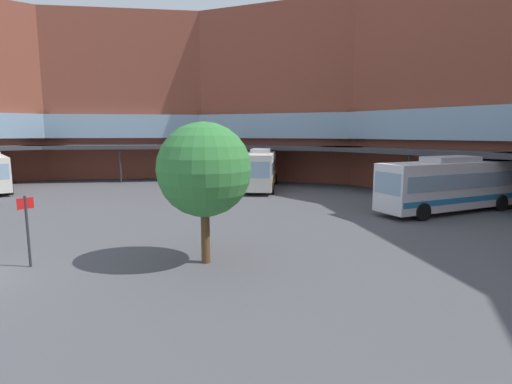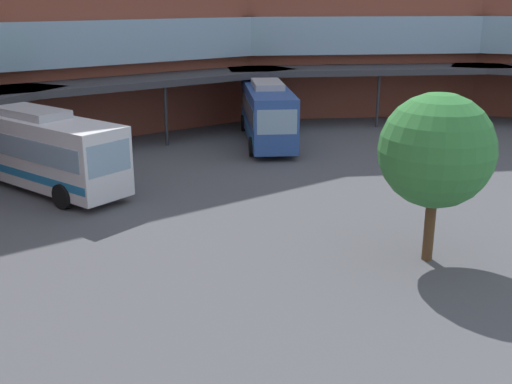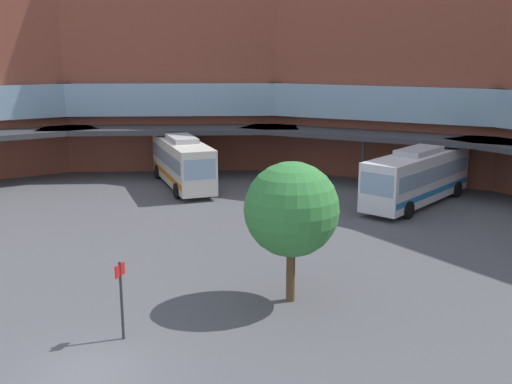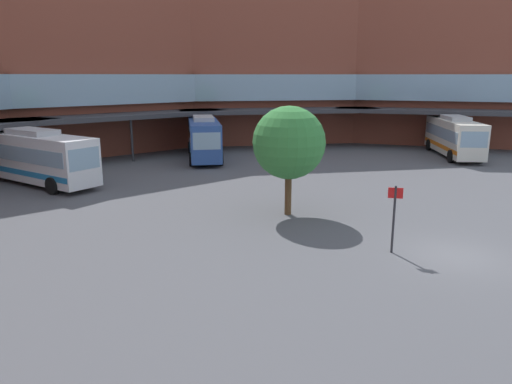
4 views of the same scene
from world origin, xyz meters
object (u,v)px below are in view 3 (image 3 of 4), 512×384
Objects in this scene: stop_sign_post at (121,293)px; bus_4 at (182,161)px; bus_2 at (417,176)px; plaza_tree at (292,210)px.

bus_4 is at bearing 118.29° from stop_sign_post.
stop_sign_post is at bearing -18.00° from bus_4.
plaza_tree is at bearing 10.20° from bus_2.
bus_2 is 18.48m from plaza_tree.
bus_2 is 3.85× the size of stop_sign_post.
plaza_tree is 7.31m from stop_sign_post.
plaza_tree is (15.59, -15.83, 1.92)m from bus_4.
plaza_tree is at bearing -1.74° from bus_4.
bus_4 reaches higher than bus_2.
plaza_tree reaches higher than bus_2.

